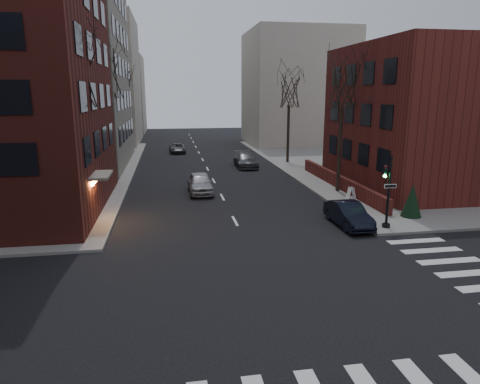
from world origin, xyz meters
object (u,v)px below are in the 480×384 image
at_px(tree_left_a, 74,73).
at_px(tree_right_a, 343,84).
at_px(traffic_signal, 387,196).
at_px(tree_left_c, 122,87).
at_px(evergreen_shrub, 412,200).
at_px(tree_right_b, 289,91).
at_px(car_lane_gray, 246,160).
at_px(car_lane_far, 177,148).
at_px(car_lane_silver, 200,183).
at_px(streetlamp_far, 130,119).
at_px(parked_sedan, 348,214).
at_px(tree_left_b, 104,74).
at_px(streetlamp_near, 109,135).
at_px(sandwich_board, 351,194).

bearing_deg(tree_left_a, tree_right_a, 12.80).
distance_m(traffic_signal, tree_left_c, 35.76).
height_order(traffic_signal, evergreen_shrub, traffic_signal).
bearing_deg(tree_right_b, car_lane_gray, -161.86).
bearing_deg(tree_left_c, car_lane_far, 20.23).
bearing_deg(car_lane_silver, evergreen_shrub, -37.46).
relative_size(car_lane_gray, car_lane_far, 1.21).
bearing_deg(tree_right_a, streetlamp_far, 125.31).
xyz_separation_m(traffic_signal, parked_sedan, (-1.74, 1.01, -1.23)).
distance_m(tree_left_b, tree_right_b, 18.64).
bearing_deg(parked_sedan, tree_right_a, 70.89).
bearing_deg(evergreen_shrub, tree_right_b, 94.56).
relative_size(tree_left_b, car_lane_far, 2.60).
relative_size(tree_right_b, car_lane_far, 2.21).
relative_size(tree_left_b, tree_right_a, 1.11).
relative_size(traffic_signal, car_lane_far, 0.96).
bearing_deg(tree_right_b, car_lane_far, 138.14).
bearing_deg(tree_right_b, parked_sedan, -96.74).
xyz_separation_m(tree_left_a, streetlamp_near, (0.60, 8.00, -4.23)).
bearing_deg(evergreen_shrub, sandwich_board, 113.61).
bearing_deg(tree_right_a, tree_right_b, 90.00).
height_order(traffic_signal, streetlamp_near, streetlamp_near).
xyz_separation_m(tree_left_a, sandwich_board, (17.39, 1.07, -7.86)).
height_order(tree_left_b, car_lane_silver, tree_left_b).
xyz_separation_m(traffic_signal, tree_right_b, (0.86, 23.01, 5.68)).
distance_m(streetlamp_far, car_lane_gray, 17.15).
distance_m(car_lane_far, sandwich_board, 29.43).
distance_m(streetlamp_far, parked_sedan, 35.27).
bearing_deg(car_lane_far, car_lane_gray, -63.06).
bearing_deg(tree_left_a, parked_sedan, -14.93).
distance_m(streetlamp_near, streetlamp_far, 20.00).
distance_m(tree_right_b, car_lane_silver, 17.46).
distance_m(tree_right_a, streetlamp_far, 29.65).
relative_size(tree_right_b, parked_sedan, 2.22).
distance_m(streetlamp_near, evergreen_shrub, 22.06).
height_order(tree_left_c, car_lane_silver, tree_left_c).
bearing_deg(streetlamp_far, tree_left_c, -106.70).
relative_size(tree_right_a, car_lane_gray, 1.94).
xyz_separation_m(tree_right_a, car_lane_silver, (-10.28, 1.64, -7.27)).
height_order(streetlamp_far, evergreen_shrub, streetlamp_far).
distance_m(streetlamp_near, car_lane_silver, 7.93).
xyz_separation_m(streetlamp_near, parked_sedan, (14.40, -12.00, -3.56)).
bearing_deg(streetlamp_near, car_lane_silver, -19.34).
height_order(streetlamp_near, parked_sedan, streetlamp_near).
bearing_deg(evergreen_shrub, tree_left_a, 170.31).
relative_size(traffic_signal, sandwich_board, 4.33).
distance_m(tree_left_c, evergreen_shrub, 35.75).
distance_m(traffic_signal, parked_sedan, 2.35).
relative_size(tree_left_a, parked_sedan, 2.49).
distance_m(traffic_signal, evergreen_shrub, 3.18).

